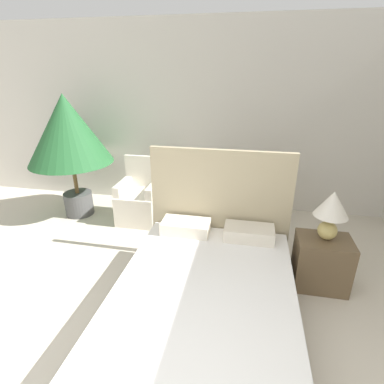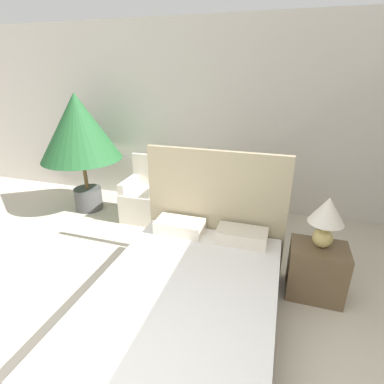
{
  "view_description": "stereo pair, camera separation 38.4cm",
  "coord_description": "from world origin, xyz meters",
  "px_view_note": "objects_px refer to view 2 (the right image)",
  "views": [
    {
      "loc": [
        0.61,
        -0.72,
        2.18
      ],
      "look_at": [
        -0.08,
        2.81,
        0.7
      ],
      "focal_mm": 28.0,
      "sensor_mm": 36.0,
      "label": 1
    },
    {
      "loc": [
        0.98,
        -0.62,
        2.18
      ],
      "look_at": [
        -0.08,
        2.81,
        0.7
      ],
      "focal_mm": 28.0,
      "sensor_mm": 36.0,
      "label": 2
    }
  ],
  "objects_px": {
    "armchair_near_window_right": "(207,208)",
    "nightstand": "(316,271)",
    "potted_palm": "(79,130)",
    "bed": "(187,300)",
    "table_lamp": "(327,216)",
    "armchair_near_window_left": "(145,200)",
    "side_table": "(175,206)"
  },
  "relations": [
    {
      "from": "potted_palm",
      "to": "table_lamp",
      "type": "relative_size",
      "value": 3.58
    },
    {
      "from": "armchair_near_window_right",
      "to": "nightstand",
      "type": "height_order",
      "value": "armchair_near_window_right"
    },
    {
      "from": "armchair_near_window_right",
      "to": "table_lamp",
      "type": "distance_m",
      "value": 1.89
    },
    {
      "from": "armchair_near_window_right",
      "to": "nightstand",
      "type": "relative_size",
      "value": 1.68
    },
    {
      "from": "bed",
      "to": "armchair_near_window_right",
      "type": "relative_size",
      "value": 2.35
    },
    {
      "from": "armchair_near_window_right",
      "to": "side_table",
      "type": "relative_size",
      "value": 1.98
    },
    {
      "from": "bed",
      "to": "potted_palm",
      "type": "distance_m",
      "value": 3.17
    },
    {
      "from": "potted_palm",
      "to": "nightstand",
      "type": "distance_m",
      "value": 3.77
    },
    {
      "from": "armchair_near_window_right",
      "to": "nightstand",
      "type": "distance_m",
      "value": 1.8
    },
    {
      "from": "side_table",
      "to": "table_lamp",
      "type": "bearing_deg",
      "value": -29.43
    },
    {
      "from": "potted_palm",
      "to": "side_table",
      "type": "relative_size",
      "value": 3.87
    },
    {
      "from": "armchair_near_window_left",
      "to": "armchair_near_window_right",
      "type": "xyz_separation_m",
      "value": [
        0.99,
        -0.0,
        0.0
      ]
    },
    {
      "from": "bed",
      "to": "table_lamp",
      "type": "relative_size",
      "value": 4.3
    },
    {
      "from": "armchair_near_window_left",
      "to": "potted_palm",
      "type": "relative_size",
      "value": 0.51
    },
    {
      "from": "bed",
      "to": "table_lamp",
      "type": "height_order",
      "value": "bed"
    },
    {
      "from": "table_lamp",
      "to": "armchair_near_window_left",
      "type": "bearing_deg",
      "value": 156.25
    },
    {
      "from": "armchair_near_window_right",
      "to": "potted_palm",
      "type": "bearing_deg",
      "value": -175.64
    },
    {
      "from": "nightstand",
      "to": "armchair_near_window_left",
      "type": "bearing_deg",
      "value": 155.82
    },
    {
      "from": "armchair_near_window_left",
      "to": "table_lamp",
      "type": "relative_size",
      "value": 1.83
    },
    {
      "from": "potted_palm",
      "to": "side_table",
      "type": "bearing_deg",
      "value": 1.13
    },
    {
      "from": "potted_palm",
      "to": "table_lamp",
      "type": "bearing_deg",
      "value": -17.03
    },
    {
      "from": "bed",
      "to": "nightstand",
      "type": "xyz_separation_m",
      "value": [
        1.12,
        0.78,
        0.0
      ]
    },
    {
      "from": "armchair_near_window_left",
      "to": "table_lamp",
      "type": "bearing_deg",
      "value": -24.28
    },
    {
      "from": "table_lamp",
      "to": "potted_palm",
      "type": "bearing_deg",
      "value": 162.97
    },
    {
      "from": "armchair_near_window_right",
      "to": "potted_palm",
      "type": "xyz_separation_m",
      "value": [
        -2.03,
        -0.01,
        1.02
      ]
    },
    {
      "from": "potted_palm",
      "to": "table_lamp",
      "type": "xyz_separation_m",
      "value": [
        3.47,
        -1.06,
        -0.41
      ]
    },
    {
      "from": "table_lamp",
      "to": "side_table",
      "type": "xyz_separation_m",
      "value": [
        -1.94,
        1.09,
        -0.66
      ]
    },
    {
      "from": "bed",
      "to": "armchair_near_window_left",
      "type": "xyz_separation_m",
      "value": [
        -1.3,
        1.87,
        0.02
      ]
    },
    {
      "from": "armchair_near_window_left",
      "to": "potted_palm",
      "type": "height_order",
      "value": "potted_palm"
    },
    {
      "from": "bed",
      "to": "armchair_near_window_right",
      "type": "bearing_deg",
      "value": 99.53
    },
    {
      "from": "armchair_near_window_left",
      "to": "armchair_near_window_right",
      "type": "height_order",
      "value": "same"
    },
    {
      "from": "bed",
      "to": "armchair_near_window_left",
      "type": "height_order",
      "value": "bed"
    }
  ]
}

